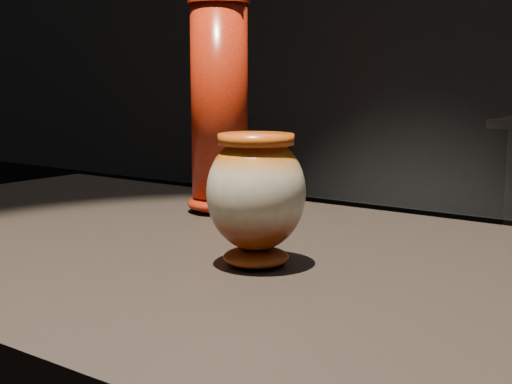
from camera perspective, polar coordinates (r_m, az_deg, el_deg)
main_vase at (r=0.90m, az=0.00°, el=-0.19°), size 0.14×0.14×0.17m
tall_vase at (r=1.26m, az=-2.94°, el=6.61°), size 0.13×0.13×0.38m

